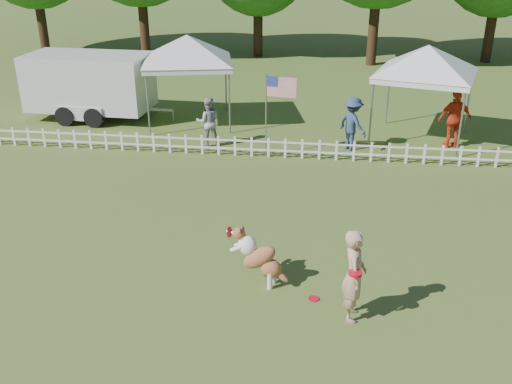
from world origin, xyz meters
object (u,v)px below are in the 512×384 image
Objects in this scene: canopy_tent_right at (423,95)px; flag_pole at (266,116)px; spectator_a at (208,122)px; handler at (354,275)px; dog at (260,258)px; frisbee_on_turf at (314,299)px; spectator_b at (352,124)px; spectator_c at (454,119)px; canopy_tent_left at (189,81)px; cargo_trailer at (90,86)px.

canopy_tent_right is 1.20× the size of flag_pole.
flag_pole is 1.61× the size of spectator_a.
dog is at bearing 63.65° from handler.
handler is 8.44× the size of frisbee_on_turf.
spectator_a is (-1.89, 0.74, -0.47)m from flag_pole.
spectator_b is at bearing 84.05° from frisbee_on_turf.
handler is 1.14m from frisbee_on_turf.
dog is at bearing 41.75° from spectator_c.
canopy_tent_left is at bearing -80.08° from spectator_a.
canopy_tent_right reaches higher than frisbee_on_turf.
frisbee_on_turf is 0.13× the size of spectator_a.
spectator_c is (3.94, 8.75, 0.90)m from frisbee_on_turf.
flag_pole is 2.08m from spectator_a.
spectator_a is 0.84× the size of spectator_c.
flag_pole is 1.50× the size of spectator_b.
canopy_tent_right is at bearing -52.69° from spectator_c.
dog is 0.46× the size of flag_pole.
canopy_tent_right is (4.05, 9.01, 0.91)m from dog.
dog is 0.38× the size of canopy_tent_left.
handler is at bearing -12.46° from dog.
canopy_tent_right is at bearing 34.96° from flag_pole.
flag_pole is at bearing 67.99° from spectator_b.
handler is at bearing -47.78° from cargo_trailer.
flag_pole is (6.64, -3.16, 0.07)m from cargo_trailer.
cargo_trailer is at bearing 39.65° from handler.
spectator_b is at bearing -11.16° from cargo_trailer.
canopy_tent_left is 3.65m from cargo_trailer.
flag_pole reaches higher than spectator_a.
spectator_b is at bearing -6.50° from spectator_c.
spectator_c is (0.92, -0.65, -0.56)m from canopy_tent_right.
frisbee_on_turf is 9.64m from spectator_c.
cargo_trailer is at bearing 164.82° from flag_pole.
cargo_trailer reaches higher than handler.
dog is 10.54m from canopy_tent_left.
spectator_c is at bearing -19.72° from handler.
spectator_c reaches higher than handler.
spectator_c is at bearing 169.59° from spectator_a.
frisbee_on_turf is at bearing -48.74° from cargo_trailer.
canopy_tent_left is at bearing 26.57° from handler.
cargo_trailer is 2.90× the size of spectator_c.
spectator_c is at bearing -22.38° from canopy_tent_left.
frisbee_on_turf is 8.23m from spectator_b.
dog is at bearing -74.19° from flag_pole.
spectator_c is at bearing -120.89° from spectator_b.
canopy_tent_left is at bearing -27.25° from spectator_c.
canopy_tent_left reaches higher than flag_pole.
spectator_a is at bearing -24.38° from cargo_trailer.
canopy_tent_left reaches higher than handler.
spectator_a is 0.93× the size of spectator_b.
canopy_tent_left reaches higher than spectator_a.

